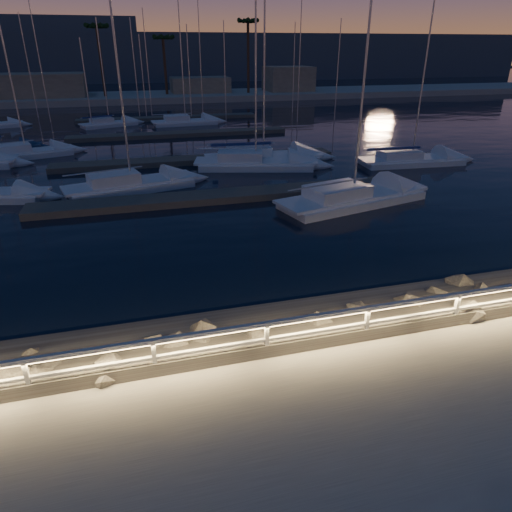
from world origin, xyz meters
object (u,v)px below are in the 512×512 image
object	(u,v)px
sailboat_k	(184,121)
sailboat_j	(23,153)
sailboat_g	(252,162)
sailboat_b	(128,184)
guard_rail	(333,321)
sailboat_h	(409,159)
sailboat_c	(260,156)
sailboat_d	(350,197)
sailboat_n	(108,123)

from	to	relation	value
sailboat_k	sailboat_j	bearing A→B (deg)	-140.90
sailboat_g	sailboat_b	bearing A→B (deg)	-142.98
sailboat_g	guard_rail	bearing A→B (deg)	-84.34
sailboat_h	sailboat_k	xyz separation A→B (m)	(-14.40, 24.37, -0.00)
sailboat_c	guard_rail	bearing A→B (deg)	-97.61
sailboat_d	sailboat_k	xyz separation A→B (m)	(-5.58, 32.18, -0.04)
sailboat_j	sailboat_n	world-z (taller)	sailboat_j
sailboat_c	sailboat_g	xyz separation A→B (m)	(-1.10, -1.66, -0.00)
sailboat_j	sailboat_d	bearing A→B (deg)	-59.18
guard_rail	sailboat_j	distance (m)	34.13
sailboat_d	sailboat_n	xyz separation A→B (m)	(-14.10, 33.14, -0.06)
guard_rail	sailboat_c	distance (m)	25.19
sailboat_d	sailboat_j	world-z (taller)	sailboat_d
sailboat_h	sailboat_k	bearing A→B (deg)	124.44
sailboat_c	sailboat_g	distance (m)	1.99
guard_rail	sailboat_g	world-z (taller)	sailboat_g
sailboat_c	sailboat_h	distance (m)	11.53
sailboat_b	sailboat_k	distance (m)	26.85
sailboat_g	sailboat_n	size ratio (longest dim) A/B	1.37
sailboat_h	sailboat_n	distance (m)	34.15
sailboat_h	sailboat_j	bearing A→B (deg)	164.32
sailboat_h	sailboat_n	xyz separation A→B (m)	(-22.91, 25.32, -0.02)
guard_rail	sailboat_j	size ratio (longest dim) A/B	3.44
sailboat_h	sailboat_d	bearing A→B (deg)	-134.58
sailboat_g	sailboat_k	distance (m)	22.42
guard_rail	sailboat_n	size ratio (longest dim) A/B	3.93
sailboat_n	guard_rail	bearing A→B (deg)	-103.40
sailboat_d	sailboat_h	distance (m)	11.78
sailboat_b	sailboat_d	distance (m)	13.79
sailboat_d	sailboat_k	size ratio (longest dim) A/B	1.21
guard_rail	sailboat_d	distance (m)	14.92
sailboat_b	sailboat_g	world-z (taller)	sailboat_g
guard_rail	sailboat_j	xyz separation A→B (m)	(-13.46, 31.35, -0.94)
sailboat_b	sailboat_h	world-z (taller)	sailboat_h
sailboat_c	sailboat_j	size ratio (longest dim) A/B	1.21
guard_rail	sailboat_d	size ratio (longest dim) A/B	2.76
guard_rail	sailboat_n	xyz separation A→B (m)	(-7.12, 46.29, -0.98)
sailboat_c	sailboat_b	bearing A→B (deg)	-148.82
guard_rail	sailboat_d	xyz separation A→B (m)	(6.98, 13.15, -0.92)
sailboat_g	sailboat_h	size ratio (longest dim) A/B	1.08
sailboat_j	sailboat_g	bearing A→B (deg)	-43.22
sailboat_j	sailboat_h	bearing A→B (deg)	-37.04
sailboat_g	sailboat_d	bearing A→B (deg)	-57.12
guard_rail	sailboat_k	world-z (taller)	sailboat_k
sailboat_c	sailboat_h	world-z (taller)	sailboat_c
sailboat_b	sailboat_h	xyz separation A→B (m)	(21.14, 1.62, -0.04)
guard_rail	sailboat_k	size ratio (longest dim) A/B	3.35
sailboat_j	sailboat_k	bearing A→B (deg)	25.76
sailboat_d	sailboat_g	size ratio (longest dim) A/B	1.04
sailboat_n	sailboat_c	bearing A→B (deg)	-83.08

